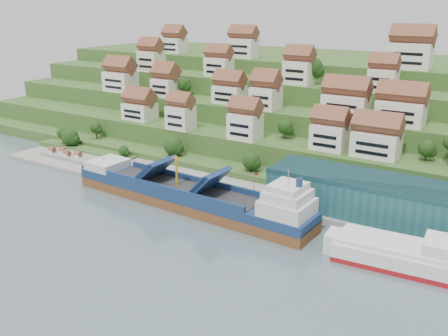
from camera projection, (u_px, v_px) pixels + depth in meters
The scene contains 11 objects.
ground at pixel (180, 205), 140.34m from camera, with size 300.00×300.00×0.00m, color slate.
quay at pixel (268, 199), 141.78m from camera, with size 180.00×14.00×2.20m, color gray.
pebble_beach at pixel (72, 159), 179.37m from camera, with size 45.00×20.00×1.00m, color gray.
hillside at pixel (322, 106), 219.79m from camera, with size 260.00×128.00×31.00m.
hillside_village at pixel (294, 91), 177.85m from camera, with size 156.64×64.06×29.27m.
hillside_trees at pixel (232, 110), 178.00m from camera, with size 136.53×62.66×31.97m.
warehouse at pixel (386, 199), 125.13m from camera, with size 60.00×15.00×10.00m, color #205359.
flagpole at pixel (254, 183), 136.92m from camera, with size 1.28×0.16×8.00m.
beach_huts at pixel (65, 155), 178.89m from camera, with size 14.40×3.70×2.20m.
cargo_ship at pixel (194, 197), 137.10m from camera, with size 75.34×14.65×16.58m.
second_ship at pixel (408, 256), 106.64m from camera, with size 30.09×13.15×8.50m.
Camera 1 is at (80.23, -102.86, 54.20)m, focal length 40.00 mm.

